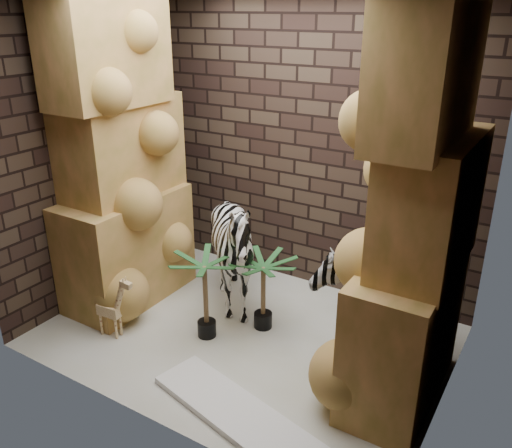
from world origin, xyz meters
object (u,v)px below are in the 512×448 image
Objects in this scene: zebra_left at (234,257)px; palm_back at (206,297)px; giraffe_toy at (108,303)px; palm_front at (263,293)px; surfboard at (246,420)px; zebra_right at (353,271)px.

palm_back is at bearing -86.05° from zebra_left.
palm_back is at bearing 24.51° from giraffe_toy.
palm_front is at bearing 46.96° from palm_back.
giraffe_toy is (-0.74, -0.94, -0.26)m from zebra_left.
zebra_left is 1.64m from surfboard.
zebra_left reaches higher than palm_back.
palm_front is at bearing 30.68° from giraffe_toy.
giraffe_toy is at bearing -149.40° from palm_back.
zebra_right reaches higher than zebra_left.
surfboard is at bearing -64.69° from palm_front.
zebra_right is 1.32m from palm_back.
giraffe_toy is at bearing -164.91° from zebra_right.
giraffe_toy is 1.40m from palm_front.
zebra_right is at bearing 22.80° from palm_front.
zebra_right is 1.01× the size of zebra_left.
zebra_right is 1.80× the size of palm_front.
giraffe_toy is at bearing -126.43° from zebra_left.
palm_front is at bearing 128.47° from surfboard.
palm_front is (1.12, 0.84, 0.03)m from giraffe_toy.
zebra_left reaches higher than surfboard.
zebra_right is 2.20m from giraffe_toy.
surfboard is (1.66, -0.30, -0.30)m from giraffe_toy.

